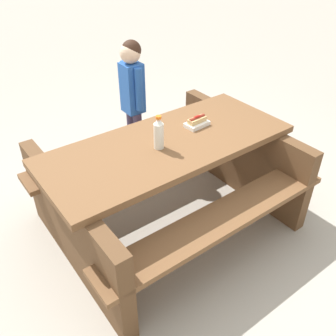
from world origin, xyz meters
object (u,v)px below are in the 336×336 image
Objects in this scene: soda_bottle at (159,133)px; hotdog_tray at (197,122)px; picnic_table at (168,177)px; child_in_coat at (132,88)px.

soda_bottle is 1.16× the size of hotdog_tray.
soda_bottle reaches higher than picnic_table.
child_in_coat is at bearing 87.92° from picnic_table.
picnic_table is 8.78× the size of soda_bottle.
soda_bottle is 0.43m from hotdog_tray.
picnic_table is 0.43m from soda_bottle.
hotdog_tray is at bearing -73.26° from child_in_coat.
soda_bottle is at bearing -149.25° from picnic_table.
hotdog_tray is (0.37, 0.19, -0.08)m from soda_bottle.
picnic_table is 1.02m from child_in_coat.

